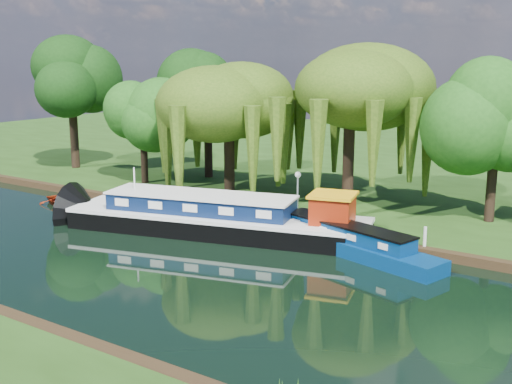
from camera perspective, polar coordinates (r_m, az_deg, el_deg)
The scene contains 14 objects.
ground at distance 30.31m, azimuth -7.32°, elevation -6.69°, with size 120.00×120.00×0.00m, color black.
far_bank at distance 59.39m, azimuth 14.84°, elevation 2.55°, with size 120.00×52.00×0.45m, color #1D3A0F.
dutch_barge at distance 35.44m, azimuth -3.35°, elevation -2.33°, with size 17.31×7.98×3.57m.
narrowboat at distance 32.55m, azimuth 7.99°, elevation -4.33°, with size 11.01×4.70×1.59m.
red_dinghy at distance 44.14m, azimuth -16.66°, elevation -1.10°, with size 2.47×3.47×0.72m, color maroon.
willow_left at distance 42.14m, azimuth -2.43°, elevation 7.71°, with size 6.92×6.92×8.29m.
willow_right at distance 39.75m, azimuth 8.38°, elevation 8.18°, with size 7.44×7.44×9.07m.
tree_far_left at distance 47.35m, azimuth -10.05°, elevation 6.86°, with size 4.58×4.58×7.38m.
tree_far_back at distance 55.01m, azimuth -16.11°, elevation 9.08°, with size 5.78×5.78×9.72m.
tree_far_mid at distance 48.92m, azimuth -4.33°, elevation 8.39°, with size 5.41×5.41×8.84m.
tree_far_right at distance 37.86m, azimuth 20.56°, elevation 5.52°, with size 4.81×4.81×7.87m.
lamppost at distance 37.66m, azimuth 3.74°, elevation 0.93°, with size 0.36×0.36×2.56m.
mooring_posts at distance 36.75m, azimuth 0.70°, elevation -1.67°, with size 19.16×0.16×1.00m.
reeds_near at distance 20.63m, azimuth -6.83°, elevation -14.40°, with size 33.70×1.50×1.10m.
Camera 1 is at (19.09, -21.42, 9.76)m, focal length 45.00 mm.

